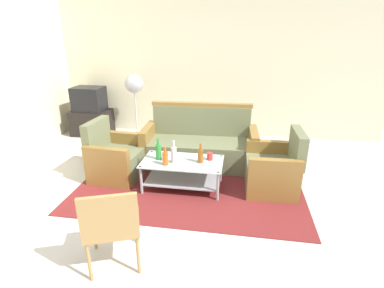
{
  "coord_description": "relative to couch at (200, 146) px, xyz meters",
  "views": [
    {
      "loc": [
        0.49,
        -3.0,
        2.08
      ],
      "look_at": [
        -0.11,
        0.65,
        0.65
      ],
      "focal_mm": 27.76,
      "sensor_mm": 36.0,
      "label": 1
    }
  ],
  "objects": [
    {
      "name": "ground_plane",
      "position": [
        0.11,
        -1.43,
        -0.32
      ],
      "size": [
        14.0,
        14.0,
        0.0
      ],
      "primitive_type": "plane",
      "color": "beige"
    },
    {
      "name": "wall_back",
      "position": [
        0.11,
        1.63,
        1.08
      ],
      "size": [
        6.52,
        0.12,
        2.8
      ],
      "color": "beige",
      "rests_on": "ground"
    },
    {
      "name": "rug",
      "position": [
        -0.03,
        -0.68,
        -0.31
      ],
      "size": [
        3.11,
        2.15,
        0.01
      ],
      "primitive_type": "cube",
      "color": "maroon",
      "rests_on": "ground"
    },
    {
      "name": "couch",
      "position": [
        0.0,
        0.0,
        0.0
      ],
      "size": [
        1.83,
        0.81,
        0.96
      ],
      "rotation": [
        0.0,
        0.0,
        3.18
      ],
      "color": "#6B704C",
      "rests_on": "rug"
    },
    {
      "name": "armchair_left",
      "position": [
        -1.17,
        -0.63,
        -0.03
      ],
      "size": [
        0.75,
        0.81,
        0.85
      ],
      "rotation": [
        0.0,
        0.0,
        -1.64
      ],
      "color": "#6B704C",
      "rests_on": "rug"
    },
    {
      "name": "armchair_right",
      "position": [
        1.11,
        -0.65,
        -0.03
      ],
      "size": [
        0.72,
        0.78,
        0.85
      ],
      "rotation": [
        0.0,
        0.0,
        1.6
      ],
      "color": "#6B704C",
      "rests_on": "rug"
    },
    {
      "name": "coffee_table",
      "position": [
        -0.13,
        -0.82,
        -0.04
      ],
      "size": [
        1.1,
        0.6,
        0.4
      ],
      "color": "silver",
      "rests_on": "rug"
    },
    {
      "name": "bottle_green",
      "position": [
        -0.46,
        -0.81,
        0.21
      ],
      "size": [
        0.08,
        0.08,
        0.31
      ],
      "color": "#2D8C38",
      "rests_on": "coffee_table"
    },
    {
      "name": "bottle_clear",
      "position": [
        -0.23,
        -0.89,
        0.21
      ],
      "size": [
        0.08,
        0.08,
        0.31
      ],
      "color": "silver",
      "rests_on": "coffee_table"
    },
    {
      "name": "bottle_brown",
      "position": [
        0.12,
        -0.83,
        0.2
      ],
      "size": [
        0.08,
        0.08,
        0.27
      ],
      "color": "brown",
      "rests_on": "coffee_table"
    },
    {
      "name": "bottle_orange",
      "position": [
        -0.32,
        -0.97,
        0.19
      ],
      "size": [
        0.08,
        0.08,
        0.25
      ],
      "color": "#D85919",
      "rests_on": "coffee_table"
    },
    {
      "name": "cup",
      "position": [
        0.24,
        -0.72,
        0.14
      ],
      "size": [
        0.08,
        0.08,
        0.1
      ],
      "primitive_type": "cylinder",
      "color": "red",
      "rests_on": "coffee_table"
    },
    {
      "name": "tv_stand",
      "position": [
        -2.44,
        1.12,
        -0.06
      ],
      "size": [
        0.8,
        0.5,
        0.52
      ],
      "primitive_type": "cube",
      "color": "black",
      "rests_on": "ground"
    },
    {
      "name": "television",
      "position": [
        -2.44,
        1.12,
        0.44
      ],
      "size": [
        0.61,
        0.46,
        0.48
      ],
      "rotation": [
        0.0,
        0.0,
        3.11
      ],
      "color": "black",
      "rests_on": "tv_stand"
    },
    {
      "name": "pedestal_fan",
      "position": [
        -1.48,
        1.17,
        0.7
      ],
      "size": [
        0.36,
        0.36,
        1.27
      ],
      "color": "#2D2D33",
      "rests_on": "ground"
    },
    {
      "name": "wicker_chair",
      "position": [
        -0.45,
        -2.39,
        0.18
      ],
      "size": [
        0.62,
        0.62,
        0.84
      ],
      "rotation": [
        0.0,
        0.0,
        0.37
      ],
      "color": "#AD844C",
      "rests_on": "ground"
    }
  ]
}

